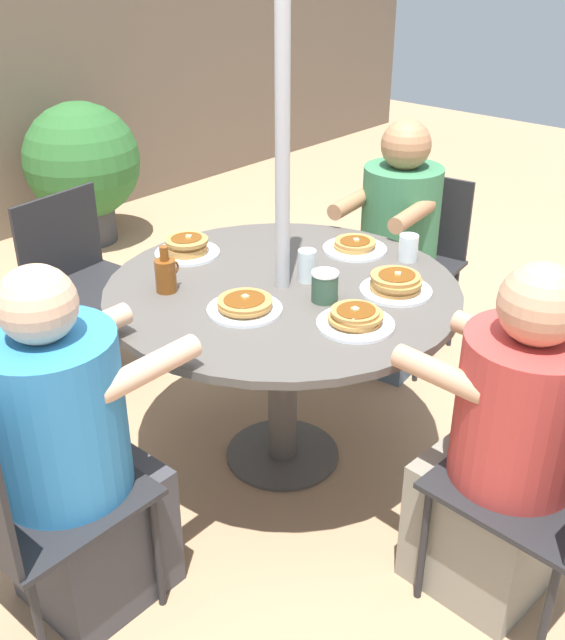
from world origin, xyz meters
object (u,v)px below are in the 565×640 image
object	(u,v)px
pancake_plate_a	(356,319)
syrup_bottle	(166,274)
diner_south	(395,258)
patio_chair_south	(411,252)
pancake_plate_c	(396,285)
pancake_plate_e	(355,246)
coffee_cup	(325,286)
potted_shrub	(82,165)
patio_chair_east	(559,486)
pancake_plate_d	(187,248)
diner_east	(504,455)
pancake_plate_b	(245,306)
drinking_glass_a	(307,266)
diner_north	(74,464)
patio_chair_west	(84,276)
patio_chair_north	(20,499)
drinking_glass_b	(408,248)
patio_table	(282,314)

from	to	relation	value
pancake_plate_a	syrup_bottle	bearing A→B (deg)	109.96
syrup_bottle	diner_south	bearing A→B (deg)	-7.05
patio_chair_south	pancake_plate_c	world-z (taller)	patio_chair_south
patio_chair_south	pancake_plate_e	xyz separation A→B (m)	(-0.65, -0.14, 0.27)
coffee_cup	potted_shrub	world-z (taller)	potted_shrub
patio_chair_east	pancake_plate_d	distance (m)	1.59
patio_chair_south	diner_south	bearing A→B (deg)	90.00
diner_east	pancake_plate_b	world-z (taller)	diner_east
pancake_plate_e	drinking_glass_a	size ratio (longest dim) A/B	2.14
diner_north	patio_chair_west	world-z (taller)	diner_north
pancake_plate_b	pancake_plate_c	size ratio (longest dim) A/B	1.00
patio_chair_north	drinking_glass_b	world-z (taller)	drinking_glass_b
patio_chair_south	diner_south	xyz separation A→B (m)	(-0.17, -0.02, 0.03)
pancake_plate_a	drinking_glass_a	world-z (taller)	drinking_glass_a
potted_shrub	pancake_plate_e	bearing A→B (deg)	-99.69
potted_shrub	syrup_bottle	bearing A→B (deg)	-117.53
patio_table	syrup_bottle	distance (m)	0.44
patio_chair_north	coffee_cup	world-z (taller)	coffee_cup
diner_north	pancake_plate_c	bearing A→B (deg)	73.81
patio_table	drinking_glass_b	world-z (taller)	drinking_glass_b
diner_east	drinking_glass_b	world-z (taller)	diner_east
diner_north	potted_shrub	xyz separation A→B (m)	(1.78, 2.51, 0.00)
pancake_plate_e	drinking_glass_a	distance (m)	0.35
pancake_plate_a	drinking_glass_a	bearing A→B (deg)	65.10
patio_table	pancake_plate_e	world-z (taller)	pancake_plate_e
diner_north	patio_chair_east	xyz separation A→B (m)	(0.86, -1.08, -0.02)
drinking_glass_b	coffee_cup	bearing A→B (deg)	177.95
patio_chair_north	pancake_plate_b	bearing A→B (deg)	87.87
diner_south	potted_shrub	size ratio (longest dim) A/B	1.26
pancake_plate_c	coffee_cup	bearing A→B (deg)	146.41
pancake_plate_e	diner_south	bearing A→B (deg)	13.69
pancake_plate_a	pancake_plate_d	distance (m)	0.84
patio_chair_east	pancake_plate_b	size ratio (longest dim) A/B	3.37
pancake_plate_e	patio_chair_west	bearing A→B (deg)	116.93
patio_table	pancake_plate_d	xyz separation A→B (m)	(-0.04, 0.47, 0.14)
pancake_plate_e	diner_east	bearing A→B (deg)	-117.61
coffee_cup	potted_shrub	bearing A→B (deg)	72.42
patio_table	diner_north	xyz separation A→B (m)	(-0.92, -0.02, -0.12)
pancake_plate_a	syrup_bottle	world-z (taller)	syrup_bottle
drinking_glass_a	drinking_glass_b	world-z (taller)	drinking_glass_a
patio_chair_south	pancake_plate_d	distance (m)	1.20
pancake_plate_c	pancake_plate_d	xyz separation A→B (m)	(-0.26, 0.79, 0.00)
patio_chair_west	diner_north	bearing A→B (deg)	47.94
drinking_glass_a	pancake_plate_c	bearing A→B (deg)	-65.26
pancake_plate_b	pancake_plate_d	distance (m)	0.54
coffee_cup	drinking_glass_b	bearing A→B (deg)	-2.05
patio_chair_south	patio_chair_east	bearing A→B (deg)	129.52
syrup_bottle	drinking_glass_a	size ratio (longest dim) A/B	1.42
syrup_bottle	pancake_plate_e	bearing A→B (deg)	-19.97
pancake_plate_a	pancake_plate_d	bearing A→B (deg)	88.02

